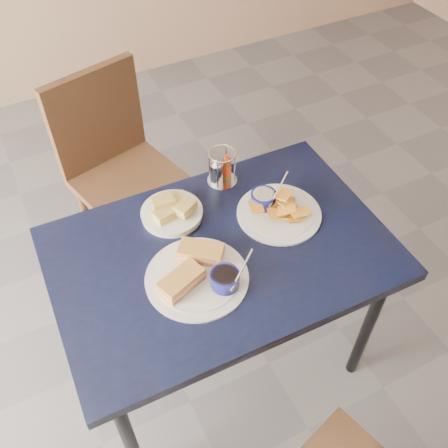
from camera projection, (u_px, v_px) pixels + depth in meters
name	position (u px, v px, depth m)	size (l,w,h in m)	color
ground	(269.00, 363.00, 2.17)	(6.00, 6.00, 0.00)	#56565B
dining_table	(221.00, 263.00, 1.69)	(1.11, 0.76, 0.75)	black
chair_far	(120.00, 157.00, 2.28)	(0.53, 0.53, 0.93)	#311D10
sandwich_plate	(199.00, 273.00, 1.54)	(0.33, 0.32, 0.12)	white
plantain_plate	(275.00, 208.00, 1.73)	(0.29, 0.29, 0.12)	white
bread_basket	(172.00, 211.00, 1.72)	(0.21, 0.21, 0.07)	white
condiment_caddy	(221.00, 170.00, 1.81)	(0.11, 0.11, 0.14)	silver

